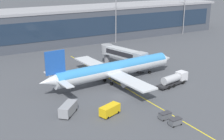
{
  "coord_description": "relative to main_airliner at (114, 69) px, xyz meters",
  "views": [
    {
      "loc": [
        -36.76,
        -60.51,
        30.3
      ],
      "look_at": [
        1.95,
        7.94,
        4.5
      ],
      "focal_mm": 48.12,
      "sensor_mm": 36.0,
      "label": 1
    }
  ],
  "objects": [
    {
      "name": "apron_light_mast_1",
      "position": [
        65.7,
        43.64,
        10.26
      ],
      "size": [
        2.8,
        0.5,
        24.38
      ],
      "color": "gray",
      "rests_on": "ground_plane"
    },
    {
      "name": "apron_light_mast_0",
      "position": [
        26.08,
        43.64,
        8.68
      ],
      "size": [
        2.8,
        0.5,
        21.35
      ],
      "color": "gray",
      "rests_on": "ground_plane"
    },
    {
      "name": "baggage_cart_0",
      "position": [
        -1.55,
        -28.41,
        -3.15
      ],
      "size": [
        2.7,
        1.7,
        1.48
      ],
      "color": "#595B60",
      "rests_on": "ground_plane"
    },
    {
      "name": "baggage_cart_1",
      "position": [
        -1.66,
        -25.21,
        -3.15
      ],
      "size": [
        2.7,
        1.7,
        1.48
      ],
      "color": "#595B60",
      "rests_on": "ground_plane"
    },
    {
      "name": "crew_van",
      "position": [
        -11.26,
        -17.8,
        -2.62
      ],
      "size": [
        5.42,
        3.7,
        2.3
      ],
      "color": "yellow",
      "rests_on": "ground_plane"
    },
    {
      "name": "main_airliner",
      "position": [
        0.0,
        0.0,
        0.0
      ],
      "size": [
        44.43,
        35.22,
        11.88
      ],
      "color": "silver",
      "rests_on": "ground_plane"
    },
    {
      "name": "jet_bridge",
      "position": [
        9.16,
        10.83,
        0.97
      ],
      "size": [
        8.07,
        18.52,
        6.62
      ],
      "color": "#B2B7BC",
      "rests_on": "ground_plane"
    },
    {
      "name": "lavatory_truck",
      "position": [
        -18.99,
        -12.85,
        -2.51
      ],
      "size": [
        5.67,
        5.78,
        2.5
      ],
      "color": "gray",
      "rests_on": "ground_plane"
    },
    {
      "name": "fuel_tanker",
      "position": [
        13.56,
        -10.38,
        -2.19
      ],
      "size": [
        11.08,
        4.46,
        3.25
      ],
      "color": "#232326",
      "rests_on": "ground_plane"
    },
    {
      "name": "terminal_building",
      "position": [
        -13.08,
        55.6,
        3.71
      ],
      "size": [
        202.05,
        21.14,
        15.26
      ],
      "color": "#424751",
      "rests_on": "ground_plane"
    },
    {
      "name": "apron_lead_in_line",
      "position": [
        0.57,
        -7.92,
        -3.93
      ],
      "size": [
        1.84,
        79.99,
        0.01
      ],
      "primitive_type": "cube",
      "rotation": [
        0.0,
        0.0,
        0.02
      ],
      "color": "yellow",
      "rests_on": "ground_plane"
    },
    {
      "name": "ground_plane",
      "position": [
        -3.63,
        -9.92,
        -3.93
      ],
      "size": [
        700.0,
        700.0,
        0.0
      ],
      "primitive_type": "plane",
      "color": "#47494F"
    }
  ]
}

